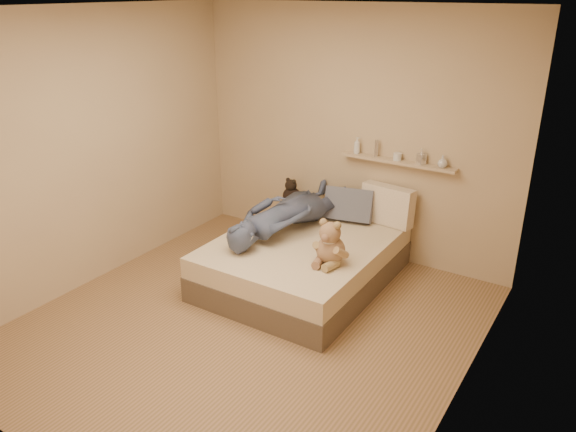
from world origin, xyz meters
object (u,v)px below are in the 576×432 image
Objects in this scene: pillow_grey at (349,205)px; wall_shelf at (398,162)px; dark_plush at (291,193)px; pillow_cream at (388,205)px; bed at (303,261)px; game_console at (243,236)px; teddy_bear at (330,246)px; person at (287,212)px.

wall_shelf reaches higher than pillow_grey.
pillow_cream is (1.12, 0.07, 0.07)m from dark_plush.
bed is 1.38m from wall_shelf.
game_console is 0.36× the size of pillow_cream.
teddy_bear reaches higher than person.
teddy_bear is at bearing -94.60° from wall_shelf.
teddy_bear reaches higher than dark_plush.
teddy_bear is at bearing -34.04° from bed.
dark_plush is at bearing 102.73° from game_console.
bed is 4.47× the size of teddy_bear.
wall_shelf is at bearing 7.41° from dark_plush.
person reaches higher than bed.
dark_plush is (-0.29, 1.29, -0.04)m from game_console.
person is at bearing -138.00° from pillow_cream.
teddy_bear is (0.78, 0.23, 0.01)m from game_console.
dark_plush is 0.26× the size of wall_shelf.
pillow_cream is at bearing 3.69° from dark_plush.
pillow_cream is 0.46× the size of wall_shelf.
pillow_cream is 1.05m from person.
bed is at bearing 162.86° from person.
person is at bearing -136.45° from wall_shelf.
game_console is at bearing -121.29° from pillow_cream.
person is 1.33× the size of wall_shelf.
pillow_cream is at bearing -117.86° from wall_shelf.
person is at bearing -125.93° from pillow_grey.
pillow_grey is (0.14, 0.69, 0.40)m from bed.
pillow_grey reaches higher than game_console.
pillow_grey is at bearing -118.14° from person.
wall_shelf reaches higher than teddy_bear.
wall_shelf is at bearing -128.67° from person.
bed is 1.06m from pillow_cream.
bed is 3.45× the size of pillow_cream.
game_console is at bearing -77.27° from dark_plush.
teddy_bear is 0.35× the size of wall_shelf.
game_console is at bearing -121.11° from wall_shelf.
pillow_grey is 0.31× the size of person.
pillow_cream is at bearing 58.52° from bed.
person is 1.22m from wall_shelf.
game_console is at bearing -110.47° from pillow_grey.
pillow_grey is at bearing -152.16° from wall_shelf.
teddy_bear is 1.14m from pillow_cream.
pillow_cream is at bearing -130.22° from person.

